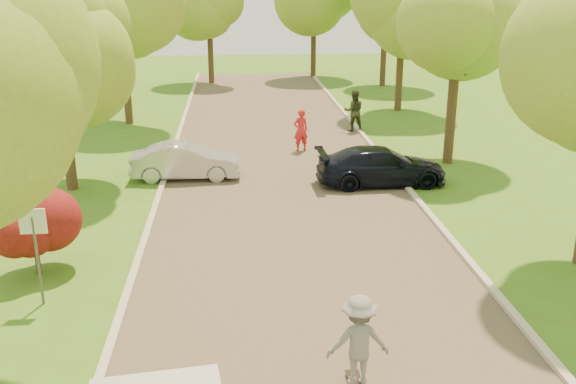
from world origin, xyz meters
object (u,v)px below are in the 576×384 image
object	(u,v)px
dark_sedan	(381,166)
longboard	(357,384)
silver_sedan	(186,161)
skateboarder	(358,341)
person_striped	(301,130)
person_olive	(354,111)
street_sign	(35,236)

from	to	relation	value
dark_sedan	longboard	size ratio (longest dim) A/B	5.10
silver_sedan	skateboarder	distance (m)	12.95
person_striped	silver_sedan	bearing A→B (deg)	19.54
person_striped	person_olive	world-z (taller)	person_olive
silver_sedan	dark_sedan	xyz separation A→B (m)	(6.60, -1.21, 0.02)
longboard	skateboarder	world-z (taller)	skateboarder
street_sign	skateboarder	world-z (taller)	street_sign
silver_sedan	person_olive	bearing A→B (deg)	-46.11
silver_sedan	street_sign	bearing A→B (deg)	165.17
street_sign	silver_sedan	distance (m)	9.25
dark_sedan	person_striped	size ratio (longest dim) A/B	2.56
street_sign	silver_sedan	bearing A→B (deg)	74.23
silver_sedan	skateboarder	bearing A→B (deg)	-162.64
skateboarder	dark_sedan	bearing A→B (deg)	-106.64
silver_sedan	longboard	bearing A→B (deg)	-162.64
dark_sedan	person_olive	bearing A→B (deg)	-5.20
person_olive	silver_sedan	bearing A→B (deg)	44.69
skateboarder	person_olive	world-z (taller)	person_olive
dark_sedan	longboard	xyz separation A→B (m)	(-2.94, -11.20, -0.54)
street_sign	person_olive	xyz separation A→B (m)	(9.60, 15.47, -0.63)
longboard	person_striped	world-z (taller)	person_striped
skateboarder	street_sign	bearing A→B (deg)	-31.98
silver_sedan	skateboarder	xyz separation A→B (m)	(3.66, -12.42, 0.32)
skateboarder	person_striped	world-z (taller)	skateboarder
dark_sedan	skateboarder	world-z (taller)	skateboarder
person_olive	skateboarder	bearing A→B (deg)	81.49
street_sign	skateboarder	xyz separation A→B (m)	(6.16, -3.56, -0.63)
dark_sedan	person_striped	distance (m)	5.09
skateboarder	person_olive	xyz separation A→B (m)	(3.44, 19.03, -0.00)
dark_sedan	person_olive	size ratio (longest dim) A/B	2.34
dark_sedan	longboard	world-z (taller)	dark_sedan
street_sign	person_olive	bearing A→B (deg)	58.17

